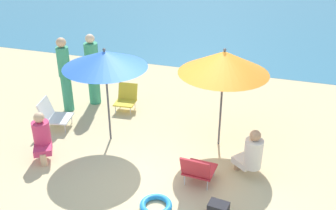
{
  "coord_description": "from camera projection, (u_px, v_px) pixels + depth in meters",
  "views": [
    {
      "loc": [
        1.73,
        -5.53,
        4.26
      ],
      "look_at": [
        -0.41,
        1.24,
        0.7
      ],
      "focal_mm": 41.92,
      "sensor_mm": 36.0,
      "label": 1
    }
  ],
  "objects": [
    {
      "name": "beach_chair_a",
      "position": [
        53.0,
        114.0,
        8.42
      ],
      "size": [
        0.69,
        0.64,
        0.63
      ],
      "rotation": [
        0.0,
        0.0,
        0.2
      ],
      "color": "white",
      "rests_on": "ground_plane"
    },
    {
      "name": "umbrella_orange",
      "position": [
        224.0,
        62.0,
        7.17
      ],
      "size": [
        1.7,
        1.7,
        2.02
      ],
      "color": "#4C4C51",
      "rests_on": "ground_plane"
    },
    {
      "name": "person_b",
      "position": [
        251.0,
        154.0,
        6.74
      ],
      "size": [
        0.54,
        0.5,
        0.98
      ],
      "rotation": [
        0.0,
        0.0,
        2.47
      ],
      "color": "silver",
      "rests_on": "ground_plane"
    },
    {
      "name": "beach_chair_c",
      "position": [
        198.0,
        169.0,
        6.64
      ],
      "size": [
        0.55,
        0.64,
        0.63
      ],
      "rotation": [
        0.0,
        0.0,
        1.5
      ],
      "color": "red",
      "rests_on": "ground_plane"
    },
    {
      "name": "beach_bag",
      "position": [
        218.0,
        210.0,
        6.0
      ],
      "size": [
        0.33,
        0.25,
        0.26
      ],
      "primitive_type": "cube",
      "rotation": [
        0.0,
        0.0,
        6.16
      ],
      "color": "black",
      "rests_on": "ground_plane"
    },
    {
      "name": "swim_ring",
      "position": [
        156.0,
        205.0,
        6.22
      ],
      "size": [
        0.52,
        0.52,
        0.1
      ],
      "primitive_type": "torus",
      "color": "#238CD8",
      "rests_on": "ground_plane"
    },
    {
      "name": "person_a",
      "position": [
        65.0,
        74.0,
        8.88
      ],
      "size": [
        0.28,
        0.28,
        1.76
      ],
      "rotation": [
        0.0,
        0.0,
        4.07
      ],
      "color": "#389970",
      "rests_on": "ground_plane"
    },
    {
      "name": "umbrella_blue",
      "position": [
        105.0,
        59.0,
        7.34
      ],
      "size": [
        1.62,
        1.62,
        1.96
      ],
      "color": "#4C4C51",
      "rests_on": "ground_plane"
    },
    {
      "name": "beach_chair_b",
      "position": [
        126.0,
        97.0,
        9.21
      ],
      "size": [
        0.5,
        0.56,
        0.59
      ],
      "rotation": [
        0.0,
        0.0,
        -1.49
      ],
      "color": "gold",
      "rests_on": "ground_plane"
    },
    {
      "name": "person_c",
      "position": [
        93.0,
        69.0,
        9.25
      ],
      "size": [
        0.32,
        0.32,
        1.72
      ],
      "rotation": [
        0.0,
        0.0,
        5.08
      ],
      "color": "#389970",
      "rests_on": "ground_plane"
    },
    {
      "name": "sea_water",
      "position": [
        253.0,
        11.0,
        18.24
      ],
      "size": [
        40.0,
        16.0,
        0.01
      ],
      "primitive_type": "cube",
      "color": "teal",
      "rests_on": "ground_plane"
    },
    {
      "name": "ground_plane",
      "position": [
        169.0,
        172.0,
        7.09
      ],
      "size": [
        40.0,
        40.0,
        0.0
      ],
      "primitive_type": "plane",
      "color": "#D3BC8C"
    },
    {
      "name": "person_d",
      "position": [
        42.0,
        136.0,
        7.32
      ],
      "size": [
        0.49,
        0.55,
        0.93
      ],
      "rotation": [
        0.0,
        0.0,
        5.25
      ],
      "color": "#DB3866",
      "rests_on": "ground_plane"
    }
  ]
}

